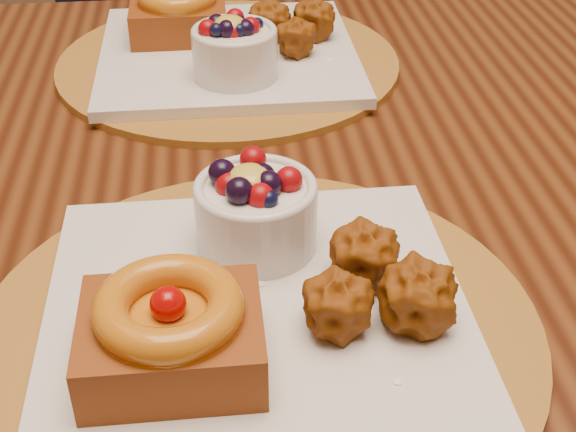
# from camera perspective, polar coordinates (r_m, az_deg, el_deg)

# --- Properties ---
(dining_table) EXTENTS (1.60, 0.90, 0.76)m
(dining_table) POSITION_cam_1_polar(r_m,az_deg,el_deg) (0.76, -3.25, -1.38)
(dining_table) COLOR #321509
(dining_table) RESTS_ON ground
(place_setting_near) EXTENTS (0.38, 0.38, 0.09)m
(place_setting_near) POSITION_cam_1_polar(r_m,az_deg,el_deg) (0.53, -2.50, -6.03)
(place_setting_near) COLOR brown
(place_setting_near) RESTS_ON dining_table
(place_setting_far) EXTENTS (0.38, 0.38, 0.09)m
(place_setting_far) POSITION_cam_1_polar(r_m,az_deg,el_deg) (0.90, -4.46, 11.89)
(place_setting_far) COLOR brown
(place_setting_far) RESTS_ON dining_table
(chair_far) EXTENTS (0.57, 0.57, 1.01)m
(chair_far) POSITION_cam_1_polar(r_m,az_deg,el_deg) (1.52, -1.19, 12.69)
(chair_far) COLOR black
(chair_far) RESTS_ON ground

